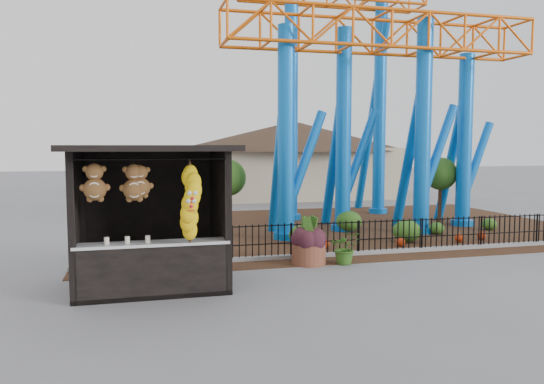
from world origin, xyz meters
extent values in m
plane|color=slate|center=(0.00, 0.00, 0.00)|extent=(120.00, 120.00, 0.00)
cube|color=#331E11|center=(4.00, 8.00, 0.01)|extent=(18.00, 12.00, 0.02)
cube|color=gray|center=(4.00, 3.00, 0.06)|extent=(18.00, 0.18, 0.12)
cube|color=black|center=(-3.00, 1.20, 0.05)|extent=(3.20, 2.60, 0.10)
cube|color=black|center=(-3.00, 2.44, 1.50)|extent=(3.20, 0.12, 3.00)
cube|color=black|center=(-4.54, 1.20, 1.50)|extent=(0.12, 2.60, 3.00)
cube|color=black|center=(-1.46, 1.20, 1.50)|extent=(0.12, 2.60, 3.00)
cube|color=black|center=(-3.00, 0.95, 3.06)|extent=(3.50, 3.40, 0.12)
cube|color=black|center=(-4.53, -0.03, 1.50)|extent=(0.14, 0.14, 3.00)
cube|color=black|center=(-1.47, -0.03, 1.50)|extent=(0.14, 0.14, 3.00)
cube|color=black|center=(-3.00, 0.15, 0.55)|extent=(3.00, 0.50, 1.10)
cube|color=silver|center=(-3.00, 0.15, 1.12)|extent=(3.10, 0.55, 0.06)
cylinder|color=black|center=(-3.00, -0.25, 2.85)|extent=(2.90, 0.04, 0.04)
cylinder|color=blue|center=(1.50, 6.00, 3.50)|extent=(0.56, 0.56, 7.00)
cylinder|color=blue|center=(1.50, 6.00, 0.12)|extent=(0.84, 0.84, 0.24)
cylinder|color=blue|center=(4.00, 7.20, 3.65)|extent=(0.56, 0.56, 7.30)
cylinder|color=blue|center=(4.00, 7.20, 0.12)|extent=(0.84, 0.84, 0.24)
cylinder|color=blue|center=(6.50, 6.00, 3.75)|extent=(0.56, 0.56, 7.50)
cylinder|color=blue|center=(6.50, 6.00, 0.12)|extent=(0.84, 0.84, 0.24)
cylinder|color=blue|center=(9.00, 7.20, 3.30)|extent=(0.56, 0.56, 6.60)
cylinder|color=blue|center=(9.00, 7.20, 0.12)|extent=(0.84, 0.84, 0.24)
cylinder|color=blue|center=(3.00, 10.50, 4.75)|extent=(0.56, 0.56, 9.50)
cylinder|color=blue|center=(3.00, 10.50, 0.12)|extent=(0.84, 0.84, 0.24)
cylinder|color=blue|center=(7.50, 11.50, 5.25)|extent=(0.56, 0.56, 10.50)
cylinder|color=blue|center=(7.50, 11.50, 0.12)|extent=(0.84, 0.84, 0.24)
cylinder|color=blue|center=(1.50, 6.90, 2.62)|extent=(0.36, 2.21, 5.85)
cylinder|color=blue|center=(2.20, 6.30, 2.45)|extent=(1.62, 0.32, 3.73)
cylinder|color=blue|center=(4.00, 8.10, 2.74)|extent=(0.36, 2.29, 6.10)
cylinder|color=blue|center=(4.70, 7.50, 2.55)|extent=(1.67, 0.32, 3.88)
cylinder|color=blue|center=(6.50, 6.90, 2.81)|extent=(0.36, 2.34, 6.26)
cylinder|color=blue|center=(7.20, 6.30, 2.62)|extent=(1.71, 0.32, 3.99)
cylinder|color=blue|center=(9.00, 8.10, 2.47)|extent=(0.36, 2.10, 5.53)
cylinder|color=blue|center=(9.70, 7.50, 2.31)|extent=(1.54, 0.32, 3.52)
cylinder|color=brown|center=(1.06, 2.28, 0.27)|extent=(1.13, 1.13, 0.54)
ellipsoid|color=#32141C|center=(1.06, 2.28, 0.86)|extent=(0.70, 0.70, 0.64)
imported|color=#215D1B|center=(2.00, 2.04, 0.44)|extent=(0.94, 0.87, 0.88)
ellipsoid|color=#2A5117|center=(1.68, 4.93, 0.32)|extent=(0.75, 0.75, 0.60)
ellipsoid|color=#2A5117|center=(5.11, 4.46, 0.38)|extent=(0.90, 0.90, 0.72)
ellipsoid|color=#2A5117|center=(6.89, 5.58, 0.23)|extent=(0.53, 0.53, 0.42)
ellipsoid|color=#2A5117|center=(4.13, 6.92, 0.39)|extent=(0.93, 0.93, 0.75)
ellipsoid|color=#2A5117|center=(9.30, 5.95, 0.23)|extent=(0.54, 0.54, 0.43)
sphere|color=#AC2A0B|center=(2.17, 4.08, 0.16)|extent=(0.28, 0.28, 0.28)
sphere|color=#AC2A0B|center=(4.56, 3.84, 0.16)|extent=(0.28, 0.28, 0.28)
sphere|color=#AC2A0B|center=(6.73, 4.01, 0.16)|extent=(0.28, 0.28, 0.28)
sphere|color=#AC2A0B|center=(7.71, 4.22, 0.16)|extent=(0.28, 0.28, 0.28)
cube|color=#BFAD8C|center=(6.00, 20.00, 1.50)|extent=(12.00, 6.00, 3.00)
cone|color=#332319|center=(6.00, 20.00, 3.90)|extent=(15.00, 15.00, 1.80)
camera|label=1|loc=(-3.31, -10.79, 3.10)|focal=35.00mm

